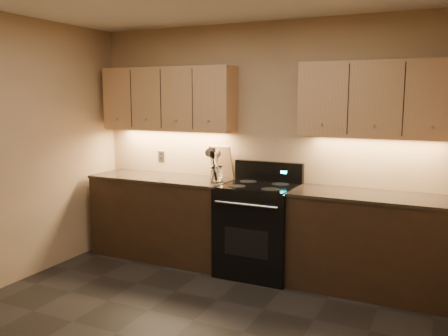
# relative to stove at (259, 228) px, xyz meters

# --- Properties ---
(wall_back) EXTENTS (4.00, 0.04, 2.60)m
(wall_back) POSITION_rel_stove_xyz_m (-0.08, 0.32, 0.82)
(wall_back) COLOR tan
(wall_back) RESTS_ON ground
(counter_left) EXTENTS (1.62, 0.62, 0.93)m
(counter_left) POSITION_rel_stove_xyz_m (-1.18, 0.02, -0.01)
(counter_left) COLOR black
(counter_left) RESTS_ON ground
(counter_right) EXTENTS (1.46, 0.62, 0.93)m
(counter_right) POSITION_rel_stove_xyz_m (1.10, 0.02, -0.01)
(counter_right) COLOR black
(counter_right) RESTS_ON ground
(stove) EXTENTS (0.76, 0.68, 1.14)m
(stove) POSITION_rel_stove_xyz_m (0.00, 0.00, 0.00)
(stove) COLOR black
(stove) RESTS_ON ground
(upper_cab_left) EXTENTS (1.60, 0.30, 0.70)m
(upper_cab_left) POSITION_rel_stove_xyz_m (-1.18, 0.17, 1.32)
(upper_cab_left) COLOR tan
(upper_cab_left) RESTS_ON wall_back
(upper_cab_right) EXTENTS (1.44, 0.30, 0.70)m
(upper_cab_right) POSITION_rel_stove_xyz_m (1.10, 0.17, 1.32)
(upper_cab_right) COLOR tan
(upper_cab_right) RESTS_ON wall_back
(outlet_plate) EXTENTS (0.08, 0.01, 0.12)m
(outlet_plate) POSITION_rel_stove_xyz_m (-1.38, 0.31, 0.64)
(outlet_plate) COLOR #B2B5BA
(outlet_plate) RESTS_ON wall_back
(utensil_crock) EXTENTS (0.16, 0.16, 0.16)m
(utensil_crock) POSITION_rel_stove_xyz_m (-0.50, 0.03, 0.53)
(utensil_crock) COLOR white
(utensil_crock) RESTS_ON counter_left
(cutting_board) EXTENTS (0.30, 0.15, 0.36)m
(cutting_board) POSITION_rel_stove_xyz_m (-0.56, 0.27, 0.63)
(cutting_board) COLOR tan
(cutting_board) RESTS_ON counter_left
(wooden_spoon) EXTENTS (0.10, 0.14, 0.32)m
(wooden_spoon) POSITION_rel_stove_xyz_m (-0.53, 0.02, 0.62)
(wooden_spoon) COLOR tan
(wooden_spoon) RESTS_ON utensil_crock
(black_spoon) EXTENTS (0.09, 0.11, 0.32)m
(black_spoon) POSITION_rel_stove_xyz_m (-0.51, 0.05, 0.62)
(black_spoon) COLOR black
(black_spoon) RESTS_ON utensil_crock
(black_turner) EXTENTS (0.17, 0.19, 0.38)m
(black_turner) POSITION_rel_stove_xyz_m (-0.50, -0.00, 0.65)
(black_turner) COLOR black
(black_turner) RESTS_ON utensil_crock
(steel_spatula) EXTENTS (0.21, 0.15, 0.39)m
(steel_spatula) POSITION_rel_stove_xyz_m (-0.46, 0.04, 0.65)
(steel_spatula) COLOR silver
(steel_spatula) RESTS_ON utensil_crock
(steel_skimmer) EXTENTS (0.22, 0.10, 0.34)m
(steel_skimmer) POSITION_rel_stove_xyz_m (-0.47, 0.02, 0.63)
(steel_skimmer) COLOR silver
(steel_skimmer) RESTS_ON utensil_crock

